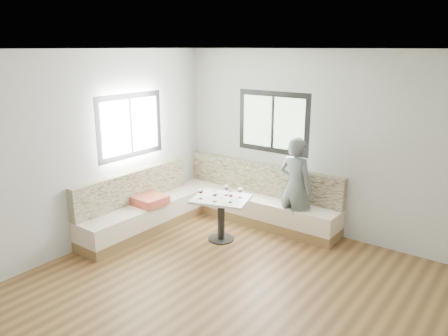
{
  "coord_description": "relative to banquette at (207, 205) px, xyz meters",
  "views": [
    {
      "loc": [
        2.62,
        -3.55,
        2.82
      ],
      "look_at": [
        -1.08,
        1.41,
        1.1
      ],
      "focal_mm": 35.0,
      "sensor_mm": 36.0,
      "label": 1
    }
  ],
  "objects": [
    {
      "name": "room",
      "position": [
        1.51,
        -1.55,
        1.08
      ],
      "size": [
        5.01,
        5.01,
        2.81
      ],
      "color": "brown",
      "rests_on": "ground"
    },
    {
      "name": "wine_glass_b",
      "position": [
        0.56,
        -0.51,
        0.46
      ],
      "size": [
        0.08,
        0.08,
        0.17
      ],
      "color": "white",
      "rests_on": "table"
    },
    {
      "name": "wine_glass_d",
      "position": [
        0.53,
        -0.18,
        0.46
      ],
      "size": [
        0.08,
        0.08,
        0.17
      ],
      "color": "white",
      "rests_on": "table"
    },
    {
      "name": "wine_glass_e",
      "position": [
        0.76,
        -0.15,
        0.46
      ],
      "size": [
        0.08,
        0.08,
        0.17
      ],
      "color": "white",
      "rests_on": "table"
    },
    {
      "name": "table",
      "position": [
        0.53,
        -0.31,
        0.17
      ],
      "size": [
        0.97,
        0.85,
        0.67
      ],
      "rotation": [
        0.0,
        0.0,
        0.32
      ],
      "color": "black",
      "rests_on": "ground"
    },
    {
      "name": "olive_ramekin",
      "position": [
        0.38,
        -0.23,
        0.35
      ],
      "size": [
        0.09,
        0.09,
        0.04
      ],
      "color": "white",
      "rests_on": "table"
    },
    {
      "name": "banquette",
      "position": [
        0.0,
        0.0,
        0.0
      ],
      "size": [
        2.9,
        2.8,
        0.95
      ],
      "color": "olive",
      "rests_on": "ground"
    },
    {
      "name": "person",
      "position": [
        1.33,
        0.51,
        0.44
      ],
      "size": [
        0.61,
        0.44,
        1.55
      ],
      "primitive_type": "imported",
      "rotation": [
        0.0,
        0.0,
        3.01
      ],
      "color": "#596161",
      "rests_on": "ground"
    },
    {
      "name": "wine_glass_c",
      "position": [
        0.76,
        -0.39,
        0.46
      ],
      "size": [
        0.08,
        0.08,
        0.17
      ],
      "color": "white",
      "rests_on": "table"
    },
    {
      "name": "wine_glass_a",
      "position": [
        0.32,
        -0.53,
        0.46
      ],
      "size": [
        0.08,
        0.08,
        0.17
      ],
      "color": "white",
      "rests_on": "table"
    }
  ]
}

